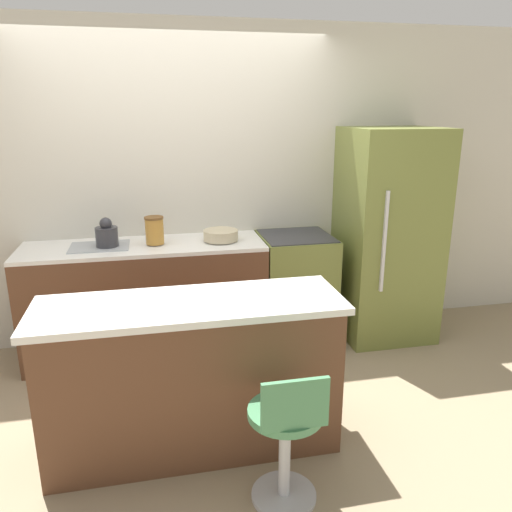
% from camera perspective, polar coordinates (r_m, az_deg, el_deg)
% --- Properties ---
extents(ground_plane, '(14.00, 14.00, 0.00)m').
position_cam_1_polar(ground_plane, '(4.03, -7.84, -12.27)').
color(ground_plane, '#998466').
extents(wall_back, '(8.00, 0.06, 2.60)m').
position_cam_1_polar(wall_back, '(4.21, -9.23, 7.76)').
color(wall_back, beige).
rests_on(wall_back, ground_plane).
extents(back_counter, '(1.87, 0.59, 0.92)m').
position_cam_1_polar(back_counter, '(4.11, -12.35, -4.84)').
color(back_counter, brown).
rests_on(back_counter, ground_plane).
extents(kitchen_island, '(1.70, 0.56, 0.91)m').
position_cam_1_polar(kitchen_island, '(2.97, -7.22, -13.38)').
color(kitchen_island, brown).
rests_on(kitchen_island, ground_plane).
extents(oven_range, '(0.59, 0.60, 0.92)m').
position_cam_1_polar(oven_range, '(4.27, 4.52, -3.64)').
color(oven_range, olive).
rests_on(oven_range, ground_plane).
extents(refrigerator, '(0.75, 0.72, 1.78)m').
position_cam_1_polar(refrigerator, '(4.38, 14.77, 2.30)').
color(refrigerator, olive).
rests_on(refrigerator, ground_plane).
extents(stool_chair, '(0.37, 0.37, 0.77)m').
position_cam_1_polar(stool_chair, '(2.61, 3.48, -20.02)').
color(stool_chair, '#B7B7BC').
rests_on(stool_chair, ground_plane).
extents(kettle, '(0.17, 0.17, 0.22)m').
position_cam_1_polar(kettle, '(3.95, -16.70, 2.35)').
color(kettle, '#333338').
rests_on(kettle, back_counter).
extents(mixing_bowl, '(0.27, 0.27, 0.08)m').
position_cam_1_polar(mixing_bowl, '(3.98, -4.06, 2.40)').
color(mixing_bowl, '#C1B28E').
rests_on(mixing_bowl, back_counter).
extents(canister_jar, '(0.15, 0.15, 0.21)m').
position_cam_1_polar(canister_jar, '(3.93, -11.53, 2.91)').
color(canister_jar, '#B77F33').
rests_on(canister_jar, back_counter).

